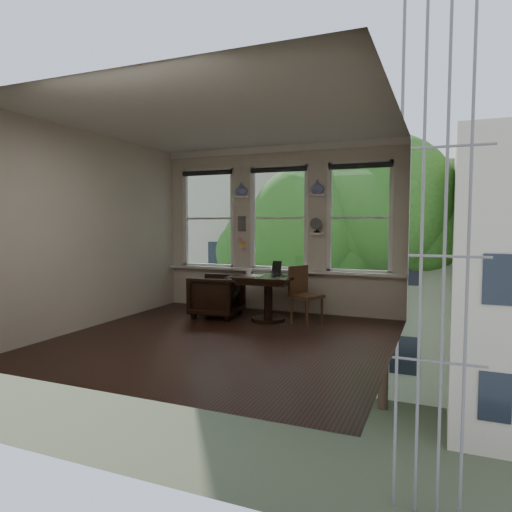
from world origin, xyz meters
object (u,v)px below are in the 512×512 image
at_px(armchair_left, 216,296).
at_px(side_chair_right, 307,296).
at_px(laptop, 277,275).
at_px(mug, 249,272).
at_px(table, 268,298).

bearing_deg(armchair_left, side_chair_right, 87.16).
xyz_separation_m(laptop, mug, (-0.47, -0.09, 0.04)).
bearing_deg(table, mug, -174.80).
relative_size(table, armchair_left, 1.13).
bearing_deg(mug, laptop, 10.96).
bearing_deg(laptop, side_chair_right, 12.19).
height_order(side_chair_right, mug, side_chair_right).
height_order(table, laptop, laptop).
bearing_deg(table, laptop, 24.28).
bearing_deg(side_chair_right, table, 116.68).
height_order(armchair_left, laptop, laptop).
height_order(table, armchair_left, table).
xyz_separation_m(side_chair_right, laptop, (-0.52, 0.06, 0.30)).
height_order(side_chair_right, laptop, side_chair_right).
bearing_deg(table, armchair_left, -178.01).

